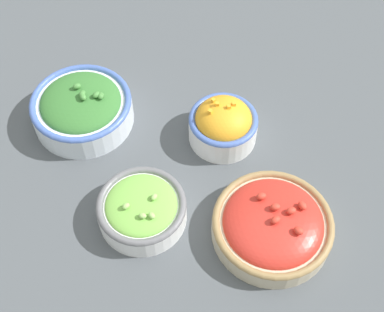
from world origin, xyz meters
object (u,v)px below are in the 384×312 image
(bowl_broccoli, at_px, (82,107))
(bowl_squash, at_px, (223,124))
(bowl_lettuce, at_px, (142,209))
(bowl_cherry_tomatoes, at_px, (273,225))

(bowl_broccoli, xyz_separation_m, bowl_squash, (0.16, 0.20, 0.00))
(bowl_broccoli, relative_size, bowl_squash, 1.50)
(bowl_broccoli, distance_m, bowl_lettuce, 0.23)
(bowl_squash, bearing_deg, bowl_cherry_tomatoes, -9.83)
(bowl_broccoli, xyz_separation_m, bowl_cherry_tomatoes, (0.36, 0.16, -0.01))
(bowl_broccoli, bearing_deg, bowl_cherry_tomatoes, 24.20)
(bowl_broccoli, relative_size, bowl_cherry_tomatoes, 0.95)
(bowl_cherry_tomatoes, bearing_deg, bowl_broccoli, -155.80)
(bowl_broccoli, distance_m, bowl_cherry_tomatoes, 0.40)
(bowl_broccoli, height_order, bowl_squash, bowl_squash)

